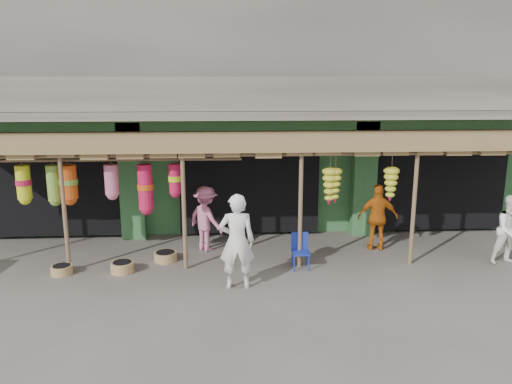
{
  "coord_description": "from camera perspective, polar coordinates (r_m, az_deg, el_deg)",
  "views": [
    {
      "loc": [
        -0.56,
        -10.54,
        4.06
      ],
      "look_at": [
        0.11,
        1.0,
        1.42
      ],
      "focal_mm": 35.0,
      "sensor_mm": 36.0,
      "label": 1
    }
  ],
  "objects": [
    {
      "name": "person_vendor",
      "position": [
        12.31,
        13.75,
        -2.83
      ],
      "size": [
        0.98,
        0.47,
        1.62
      ],
      "primitive_type": "imported",
      "rotation": [
        0.0,
        0.0,
        3.06
      ],
      "color": "#C05E12",
      "rests_on": "ground"
    },
    {
      "name": "building",
      "position": [
        15.43,
        -1.25,
        10.29
      ],
      "size": [
        16.4,
        6.8,
        7.0
      ],
      "color": "gray",
      "rests_on": "ground"
    },
    {
      "name": "person_right",
      "position": [
        12.41,
        27.12,
        -3.9
      ],
      "size": [
        0.79,
        0.64,
        1.57
      ],
      "primitive_type": "imported",
      "rotation": [
        0.0,
        0.0,
        0.05
      ],
      "color": "white",
      "rests_on": "ground"
    },
    {
      "name": "basket_right",
      "position": [
        11.17,
        -15.03,
        -8.3
      ],
      "size": [
        0.54,
        0.54,
        0.22
      ],
      "primitive_type": "cylinder",
      "rotation": [
        0.0,
        0.0,
        -0.09
      ],
      "color": "#A8874E",
      "rests_on": "ground"
    },
    {
      "name": "person_front",
      "position": [
        9.78,
        -2.2,
        -5.67
      ],
      "size": [
        0.7,
        0.46,
        1.91
      ],
      "primitive_type": "imported",
      "rotation": [
        0.0,
        0.0,
        3.14
      ],
      "color": "silver",
      "rests_on": "ground"
    },
    {
      "name": "basket_left",
      "position": [
        11.47,
        -21.31,
        -8.29
      ],
      "size": [
        0.5,
        0.5,
        0.19
      ],
      "primitive_type": "cylinder",
      "rotation": [
        0.0,
        0.0,
        0.11
      ],
      "color": "#916242",
      "rests_on": "ground"
    },
    {
      "name": "awning",
      "position": [
        11.44,
        -1.25,
        5.42
      ],
      "size": [
        14.0,
        2.7,
        2.79
      ],
      "color": "brown",
      "rests_on": "ground"
    },
    {
      "name": "blue_chair",
      "position": [
        10.99,
        5.07,
        -6.45
      ],
      "size": [
        0.37,
        0.38,
        0.78
      ],
      "rotation": [
        0.0,
        0.0,
        0.0
      ],
      "color": "navy",
      "rests_on": "ground"
    },
    {
      "name": "person_shopper",
      "position": [
        12.0,
        -5.76,
        -3.03
      ],
      "size": [
        1.13,
        1.13,
        1.57
      ],
      "primitive_type": "imported",
      "rotation": [
        0.0,
        0.0,
        2.37
      ],
      "color": "#D37097",
      "rests_on": "ground"
    },
    {
      "name": "ground",
      "position": [
        11.31,
        -0.25,
        -8.19
      ],
      "size": [
        80.0,
        80.0,
        0.0
      ],
      "primitive_type": "plane",
      "color": "#514C47",
      "rests_on": "ground"
    },
    {
      "name": "basket_mid",
      "position": [
        11.63,
        -10.31,
        -7.26
      ],
      "size": [
        0.66,
        0.66,
        0.2
      ],
      "primitive_type": "cylinder",
      "rotation": [
        0.0,
        0.0,
        0.31
      ],
      "color": "#A16D48",
      "rests_on": "ground"
    }
  ]
}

